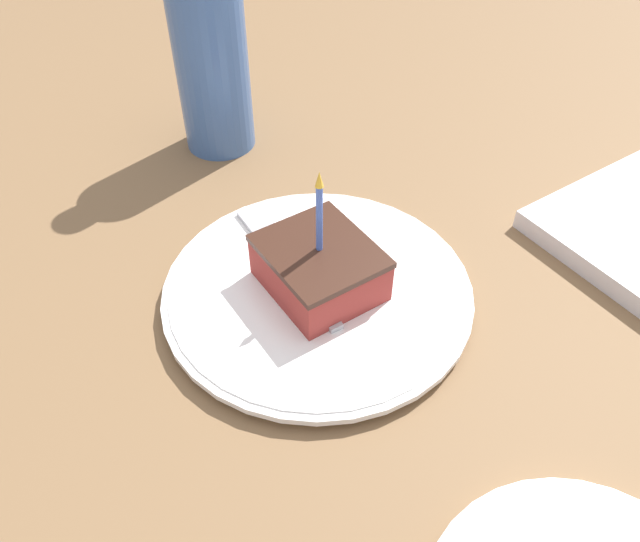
{
  "coord_description": "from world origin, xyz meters",
  "views": [
    {
      "loc": [
        0.2,
        0.32,
        0.41
      ],
      "look_at": [
        -0.01,
        0.0,
        0.04
      ],
      "focal_mm": 35.0,
      "sensor_mm": 36.0,
      "label": 1
    }
  ],
  "objects_px": {
    "plate": "(320,294)",
    "fork": "(283,254)",
    "bottle": "(211,61)",
    "cake_slice": "(322,269)"
  },
  "relations": [
    {
      "from": "plate",
      "to": "fork",
      "type": "xyz_separation_m",
      "value": [
        0.0,
        -0.05,
        0.01
      ]
    },
    {
      "from": "plate",
      "to": "bottle",
      "type": "distance_m",
      "value": 0.3
    },
    {
      "from": "cake_slice",
      "to": "fork",
      "type": "bearing_deg",
      "value": -82.66
    },
    {
      "from": "plate",
      "to": "cake_slice",
      "type": "distance_m",
      "value": 0.03
    },
    {
      "from": "bottle",
      "to": "fork",
      "type": "bearing_deg",
      "value": 77.44
    },
    {
      "from": "cake_slice",
      "to": "bottle",
      "type": "distance_m",
      "value": 0.29
    },
    {
      "from": "plate",
      "to": "fork",
      "type": "bearing_deg",
      "value": -84.77
    },
    {
      "from": "cake_slice",
      "to": "bottle",
      "type": "bearing_deg",
      "value": -98.8
    },
    {
      "from": "fork",
      "to": "bottle",
      "type": "distance_m",
      "value": 0.25
    },
    {
      "from": "plate",
      "to": "bottle",
      "type": "xyz_separation_m",
      "value": [
        -0.05,
        -0.28,
        0.09
      ]
    }
  ]
}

